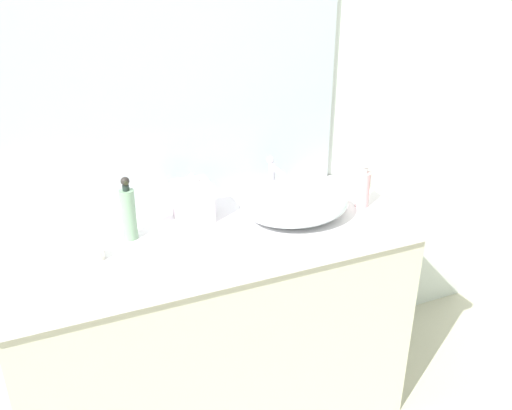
% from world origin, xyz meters
% --- Properties ---
extents(bathroom_wall_rear, '(6.00, 0.06, 2.60)m').
position_xyz_m(bathroom_wall_rear, '(0.00, 0.73, 1.30)').
color(bathroom_wall_rear, silver).
rests_on(bathroom_wall_rear, ground).
extents(vanity_counter, '(1.42, 0.58, 0.85)m').
position_xyz_m(vanity_counter, '(0.08, 0.40, 0.43)').
color(vanity_counter, beige).
rests_on(vanity_counter, ground).
extents(wall_mirror_panel, '(1.23, 0.01, 1.10)m').
position_xyz_m(wall_mirror_panel, '(0.08, 0.69, 1.40)').
color(wall_mirror_panel, '#B2BCC6').
rests_on(wall_mirror_panel, vanity_counter).
extents(sink_basin, '(0.40, 0.33, 0.13)m').
position_xyz_m(sink_basin, '(0.39, 0.38, 0.91)').
color(sink_basin, silver).
rests_on(sink_basin, vanity_counter).
extents(faucet, '(0.03, 0.12, 0.16)m').
position_xyz_m(faucet, '(0.39, 0.57, 0.94)').
color(faucet, silver).
rests_on(faucet, vanity_counter).
extents(soap_dispenser, '(0.05, 0.05, 0.22)m').
position_xyz_m(soap_dispenser, '(-0.18, 0.46, 0.94)').
color(soap_dispenser, gray).
rests_on(soap_dispenser, vanity_counter).
extents(lotion_bottle, '(0.05, 0.05, 0.18)m').
position_xyz_m(lotion_bottle, '(0.67, 0.37, 0.92)').
color(lotion_bottle, '#DE9EA3').
rests_on(lotion_bottle, vanity_counter).
extents(tissue_box, '(0.13, 0.13, 0.18)m').
position_xyz_m(tissue_box, '(0.06, 0.52, 0.92)').
color(tissue_box, silver).
rests_on(tissue_box, vanity_counter).
extents(candle_jar, '(0.06, 0.06, 0.03)m').
position_xyz_m(candle_jar, '(-0.31, 0.37, 0.86)').
color(candle_jar, silver).
rests_on(candle_jar, vanity_counter).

